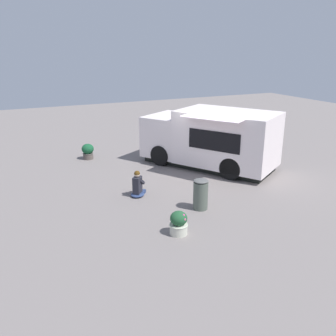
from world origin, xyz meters
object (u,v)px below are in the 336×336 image
object	(u,v)px
planter_flowering_near	(179,223)
planter_flowering_far	(88,151)
food_truck	(211,140)
trash_bin	(201,194)
person_customer	(138,186)

from	to	relation	value
planter_flowering_near	planter_flowering_far	distance (m)	7.78
food_truck	trash_bin	size ratio (longest dim) A/B	6.04
person_customer	planter_flowering_far	size ratio (longest dim) A/B	1.30
planter_flowering_near	planter_flowering_far	world-z (taller)	planter_flowering_far
food_truck	planter_flowering_far	xyz separation A→B (m)	(-3.16, -4.34, -0.77)
person_customer	planter_flowering_near	world-z (taller)	person_customer
food_truck	planter_flowering_near	world-z (taller)	food_truck
planter_flowering_near	trash_bin	size ratio (longest dim) A/B	0.68
person_customer	planter_flowering_far	distance (m)	4.89
trash_bin	planter_flowering_far	bearing A→B (deg)	-164.29
planter_flowering_far	trash_bin	size ratio (longest dim) A/B	0.71
food_truck	planter_flowering_far	world-z (taller)	food_truck
planter_flowering_far	food_truck	bearing A→B (deg)	53.96
trash_bin	food_truck	bearing A→B (deg)	144.56
planter_flowering_far	trash_bin	xyz separation A→B (m)	(6.63, 1.87, 0.12)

